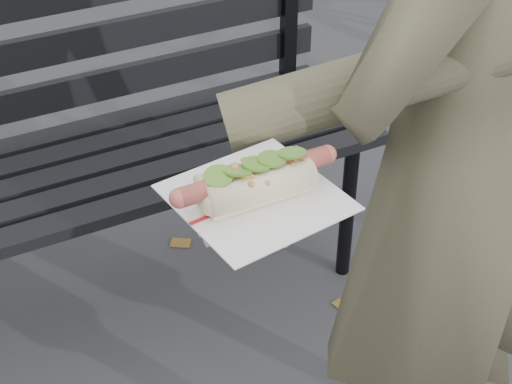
# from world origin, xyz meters

# --- Properties ---
(park_bench) EXTENTS (1.50, 0.44, 0.88)m
(park_bench) POSITION_xyz_m (-0.12, 0.94, 0.52)
(park_bench) COLOR black
(park_bench) RESTS_ON ground
(person) EXTENTS (0.66, 0.53, 1.58)m
(person) POSITION_xyz_m (0.34, 0.10, 0.79)
(person) COLOR #494630
(person) RESTS_ON ground
(held_hotdog) EXTENTS (0.64, 0.32, 0.20)m
(held_hotdog) POSITION_xyz_m (0.12, 0.05, 1.03)
(held_hotdog) COLOR #494630
(fallen_leaves) EXTENTS (4.53, 3.18, 0.00)m
(fallen_leaves) POSITION_xyz_m (0.23, 0.48, 0.00)
(fallen_leaves) COLOR brown
(fallen_leaves) RESTS_ON ground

